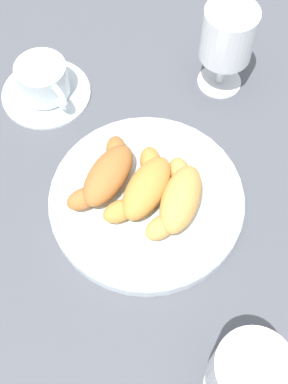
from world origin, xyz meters
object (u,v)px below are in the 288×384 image
croissant_small (142,186)px  juice_glass_left (247,375)px  pastry_plate (144,198)px  croissant_extra (106,175)px  coffee_cup_near (44,83)px  juice_glass_right (228,38)px  croissant_large (178,199)px

croissant_small → juice_glass_left: (-0.18, -0.19, 0.05)m
pastry_plate → croissant_extra: size_ratio=1.93×
coffee_cup_near → juice_glass_right: bearing=-62.7°
croissant_extra → coffee_cup_near: bearing=52.7°
pastry_plate → croissant_large: (0.00, -0.05, 0.03)m
croissant_extra → juice_glass_left: 0.30m
croissant_extra → juice_glass_left: (-0.18, -0.24, 0.05)m
juice_glass_right → juice_glass_left: bearing=-160.2°
pastry_plate → croissant_small: 0.03m
pastry_plate → coffee_cup_near: size_ratio=1.93×
croissant_small → coffee_cup_near: (0.12, 0.20, -0.02)m
pastry_plate → juice_glass_right: bearing=-7.1°
coffee_cup_near → juice_glass_left: (-0.30, -0.39, 0.07)m
coffee_cup_near → juice_glass_left: 0.50m
coffee_cup_near → croissant_small: bearing=-119.7°
pastry_plate → juice_glass_right: size_ratio=1.87×
croissant_small → croissant_extra: 0.05m
juice_glass_left → juice_glass_right: 0.45m
pastry_plate → juice_glass_left: (-0.18, -0.18, 0.08)m
croissant_large → croissant_extra: size_ratio=1.01×
croissant_small → coffee_cup_near: 0.24m
croissant_extra → pastry_plate: bearing=-89.1°
croissant_small → pastry_plate: bearing=-96.5°
croissant_small → coffee_cup_near: bearing=60.3°
juice_glass_left → juice_glass_right: (0.42, 0.15, 0.00)m
croissant_large → juice_glass_left: 0.23m
croissant_small → juice_glass_right: size_ratio=0.97×
croissant_small → croissant_extra: size_ratio=1.00×
croissant_small → coffee_cup_near: croissant_small is taller
croissant_extra → coffee_cup_near: size_ratio=1.00×
pastry_plate → croissant_small: size_ratio=1.92×
croissant_extra → juice_glass_left: size_ratio=0.97×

